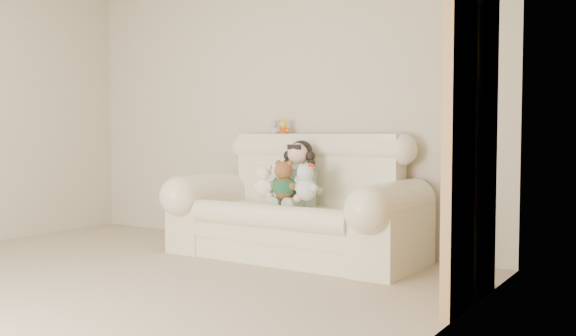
# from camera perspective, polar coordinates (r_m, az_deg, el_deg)

# --- Properties ---
(floor) EXTENTS (5.00, 5.00, 0.00)m
(floor) POSITION_cam_1_polar(r_m,az_deg,el_deg) (4.15, -22.04, -11.35)
(floor) COLOR tan
(floor) RESTS_ON ground
(wall_back) EXTENTS (4.50, 0.00, 4.50)m
(wall_back) POSITION_cam_1_polar(r_m,az_deg,el_deg) (5.82, -1.49, 5.85)
(wall_back) COLOR #BCB495
(wall_back) RESTS_ON ground
(wall_right) EXTENTS (0.00, 5.00, 5.00)m
(wall_right) POSITION_cam_1_polar(r_m,az_deg,el_deg) (2.52, 8.14, 9.47)
(wall_right) COLOR #BCB495
(wall_right) RESTS_ON ground
(sofa) EXTENTS (2.10, 0.95, 1.03)m
(sofa) POSITION_cam_1_polar(r_m,az_deg,el_deg) (5.09, 0.62, -2.59)
(sofa) COLOR beige
(sofa) RESTS_ON floor
(door_panel) EXTENTS (0.06, 0.90, 2.10)m
(door_panel) POSITION_cam_1_polar(r_m,az_deg,el_deg) (3.83, 16.67, 3.43)
(door_panel) COLOR #B4794D
(door_panel) RESTS_ON floor
(seated_child) EXTENTS (0.40, 0.46, 0.56)m
(seated_child) POSITION_cam_1_polar(r_m,az_deg,el_deg) (5.15, 0.98, -0.44)
(seated_child) COLOR #367C5D
(seated_child) RESTS_ON sofa
(brown_teddy) EXTENTS (0.29, 0.26, 0.37)m
(brown_teddy) POSITION_cam_1_polar(r_m,az_deg,el_deg) (4.97, -0.36, -0.76)
(brown_teddy) COLOR brown
(brown_teddy) RESTS_ON sofa
(white_cat) EXTENTS (0.24, 0.20, 0.35)m
(white_cat) POSITION_cam_1_polar(r_m,az_deg,el_deg) (4.89, 1.70, -0.96)
(white_cat) COLOR silver
(white_cat) RESTS_ON sofa
(cream_teddy) EXTENTS (0.22, 0.18, 0.32)m
(cream_teddy) POSITION_cam_1_polar(r_m,az_deg,el_deg) (5.10, -2.17, -0.94)
(cream_teddy) COLOR white
(cream_teddy) RESTS_ON sofa
(yellow_mini_bear) EXTENTS (0.11, 0.09, 0.17)m
(yellow_mini_bear) POSITION_cam_1_polar(r_m,az_deg,el_deg) (5.58, -0.36, 3.86)
(yellow_mini_bear) COLOR #FAAB34
(yellow_mini_bear) RESTS_ON sofa
(grey_mini_plush) EXTENTS (0.13, 0.12, 0.18)m
(grey_mini_plush) POSITION_cam_1_polar(r_m,az_deg,el_deg) (5.64, -1.26, 3.89)
(grey_mini_plush) COLOR #BBBCC3
(grey_mini_plush) RESTS_ON sofa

